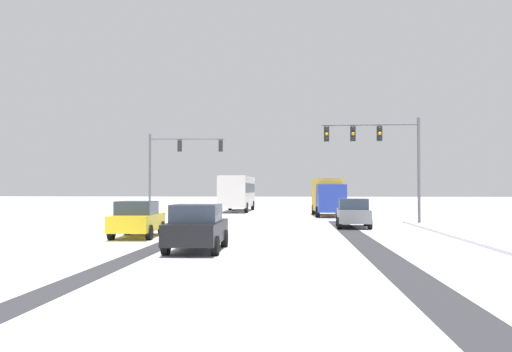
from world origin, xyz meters
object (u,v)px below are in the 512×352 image
object	(u,v)px
car_black_third	(197,227)
car_grey_lead	(353,213)
box_truck_delivery	(328,196)
car_yellow_cab_second	(137,219)
traffic_signal_far_left	(176,158)
bus_oncoming	(238,191)
traffic_signal_near_right	(379,146)

from	to	relation	value
car_black_third	car_grey_lead	bearing A→B (deg)	60.64
car_grey_lead	car_black_third	xyz separation A→B (m)	(-6.65, -11.82, 0.00)
car_black_third	box_truck_delivery	size ratio (longest dim) A/B	0.55
car_grey_lead	car_yellow_cab_second	bearing A→B (deg)	-146.30
traffic_signal_far_left	car_black_third	world-z (taller)	traffic_signal_far_left
traffic_signal_far_left	car_black_third	bearing A→B (deg)	-75.35
car_yellow_cab_second	bus_oncoming	world-z (taller)	bus_oncoming
car_yellow_cab_second	car_black_third	world-z (taller)	same
car_grey_lead	bus_oncoming	bearing A→B (deg)	112.30
traffic_signal_near_right	car_yellow_cab_second	xyz separation A→B (m)	(-12.16, -9.53, -3.97)
bus_oncoming	traffic_signal_near_right	bearing A→B (deg)	-60.36
car_yellow_cab_second	bus_oncoming	bearing A→B (deg)	87.13
traffic_signal_near_right	car_yellow_cab_second	size ratio (longest dim) A/B	1.55
traffic_signal_near_right	car_grey_lead	xyz separation A→B (m)	(-1.90, -2.68, -3.97)
bus_oncoming	box_truck_delivery	world-z (taller)	bus_oncoming
car_yellow_cab_second	bus_oncoming	xyz separation A→B (m)	(1.42, 28.39, 1.18)
traffic_signal_near_right	car_grey_lead	world-z (taller)	traffic_signal_near_right
car_yellow_cab_second	box_truck_delivery	distance (m)	22.14
car_grey_lead	traffic_signal_far_left	bearing A→B (deg)	139.32
bus_oncoming	box_truck_delivery	size ratio (longest dim) A/B	1.47
car_black_third	traffic_signal_near_right	bearing A→B (deg)	59.48
car_yellow_cab_second	box_truck_delivery	world-z (taller)	box_truck_delivery
traffic_signal_near_right	bus_oncoming	bearing A→B (deg)	119.64
box_truck_delivery	bus_oncoming	bearing A→B (deg)	134.14
traffic_signal_far_left	bus_oncoming	distance (m)	11.68
traffic_signal_far_left	bus_oncoming	xyz separation A→B (m)	(3.72, 10.75, -2.65)
traffic_signal_far_left	traffic_signal_near_right	world-z (taller)	same
traffic_signal_near_right	car_black_third	distance (m)	17.29
car_grey_lead	bus_oncoming	world-z (taller)	bus_oncoming
car_yellow_cab_second	car_black_third	bearing A→B (deg)	-54.02
traffic_signal_near_right	box_truck_delivery	world-z (taller)	traffic_signal_near_right
car_yellow_cab_second	car_black_third	xyz separation A→B (m)	(3.61, -4.97, 0.00)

